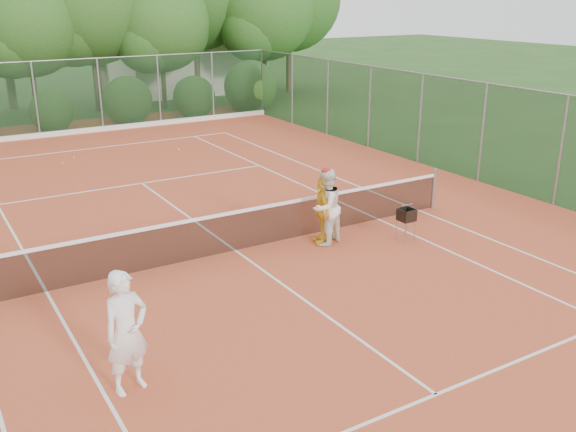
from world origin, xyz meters
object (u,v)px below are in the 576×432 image
Objects in this scene: ball_hopper at (406,215)px; player_yellow at (322,210)px; player_center_grp at (326,207)px; player_white at (127,332)px.

player_yellow is at bearing 156.66° from ball_hopper.
ball_hopper is (1.75, -0.78, -0.29)m from player_center_grp.
player_white is at bearing -157.54° from ball_hopper.
player_white is 7.87m from ball_hopper.
ball_hopper is at bearing 5.08° from player_white.
player_white is at bearing -149.77° from player_center_grp.
player_yellow reaches higher than ball_hopper.
player_center_grp is (5.69, 3.32, -0.04)m from player_white.
player_center_grp is 1.94m from ball_hopper.
player_white is 6.64m from player_yellow.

